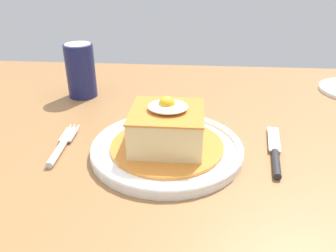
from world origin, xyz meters
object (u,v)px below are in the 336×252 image
Objects in this scene: fork at (61,147)px; main_plate at (167,148)px; knife at (275,156)px; soda_can at (81,71)px.

main_plate is at bearing 2.20° from fork.
main_plate reaches higher than fork.
main_plate is at bearing 177.92° from knife.
knife is at bearing 0.08° from fork.
fork and knife have the same top height.
fork is 0.26m from soda_can.
knife is (0.18, -0.01, -0.00)m from main_plate.
main_plate reaches higher than knife.
soda_can reaches higher than main_plate.
soda_can reaches higher than fork.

